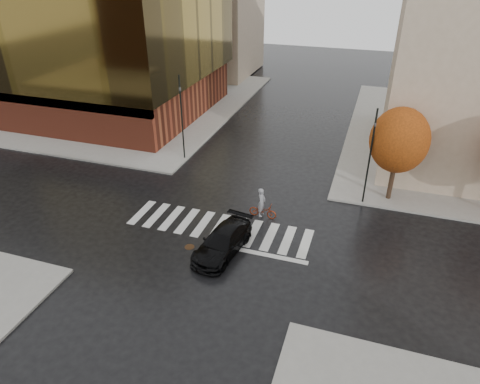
# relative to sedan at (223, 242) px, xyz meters

# --- Properties ---
(ground) EXTENTS (120.00, 120.00, 0.00)m
(ground) POSITION_rel_sedan_xyz_m (-1.10, 1.80, -0.70)
(ground) COLOR black
(ground) RESTS_ON ground
(sidewalk_nw) EXTENTS (30.00, 30.00, 0.15)m
(sidewalk_nw) POSITION_rel_sedan_xyz_m (-22.10, 22.80, -0.63)
(sidewalk_nw) COLOR gray
(sidewalk_nw) RESTS_ON ground
(crosswalk) EXTENTS (12.00, 3.00, 0.01)m
(crosswalk) POSITION_rel_sedan_xyz_m (-1.10, 2.30, -0.70)
(crosswalk) COLOR silver
(crosswalk) RESTS_ON ground
(office_glass) EXTENTS (27.00, 19.00, 16.00)m
(office_glass) POSITION_rel_sedan_xyz_m (-23.10, 19.79, 7.58)
(office_glass) COLOR maroon
(office_glass) RESTS_ON sidewalk_nw
(tree_ne_a) EXTENTS (3.80, 3.80, 6.50)m
(tree_ne_a) POSITION_rel_sedan_xyz_m (8.90, 9.20, 3.75)
(tree_ne_a) COLOR black
(tree_ne_a) RESTS_ON sidewalk_ne
(sedan) EXTENTS (2.66, 5.09, 1.41)m
(sedan) POSITION_rel_sedan_xyz_m (0.00, 0.00, 0.00)
(sedan) COLOR black
(sedan) RESTS_ON ground
(cyclist) EXTENTS (1.87, 0.74, 2.08)m
(cyclist) POSITION_rel_sedan_xyz_m (1.15, 4.30, 0.01)
(cyclist) COLOR maroon
(cyclist) RESTS_ON ground
(traffic_light_nw) EXTENTS (0.18, 0.15, 6.87)m
(traffic_light_nw) POSITION_rel_sedan_xyz_m (-7.40, 10.80, 3.32)
(traffic_light_nw) COLOR black
(traffic_light_nw) RESTS_ON sidewalk_nw
(traffic_light_ne) EXTENTS (0.15, 0.18, 6.64)m
(traffic_light_ne) POSITION_rel_sedan_xyz_m (7.25, 8.10, 3.16)
(traffic_light_ne) COLOR black
(traffic_light_ne) RESTS_ON sidewalk_ne
(fire_hydrant) EXTENTS (0.28, 0.28, 0.79)m
(fire_hydrant) POSITION_rel_sedan_xyz_m (-11.10, 11.80, -0.12)
(fire_hydrant) COLOR yellow
(fire_hydrant) RESTS_ON sidewalk_nw
(manhole) EXTENTS (0.76, 0.76, 0.01)m
(manhole) POSITION_rel_sedan_xyz_m (-2.01, -0.20, -0.70)
(manhole) COLOR #402917
(manhole) RESTS_ON ground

